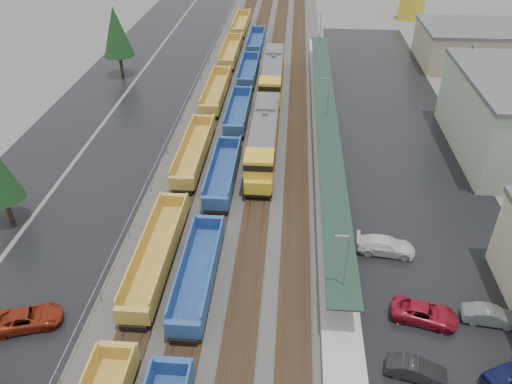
# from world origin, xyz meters

# --- Properties ---
(ballast_strip) EXTENTS (20.00, 160.00, 0.08)m
(ballast_strip) POSITION_xyz_m (0.00, 60.00, 0.04)
(ballast_strip) COLOR #302D2B
(ballast_strip) RESTS_ON ground
(trackbed) EXTENTS (14.60, 160.00, 0.22)m
(trackbed) POSITION_xyz_m (-0.00, 60.00, 0.16)
(trackbed) COLOR black
(trackbed) RESTS_ON ground
(west_parking_lot) EXTENTS (10.00, 160.00, 0.02)m
(west_parking_lot) POSITION_xyz_m (-15.00, 60.00, 0.01)
(west_parking_lot) COLOR black
(west_parking_lot) RESTS_ON ground
(west_road) EXTENTS (9.00, 160.00, 0.02)m
(west_road) POSITION_xyz_m (-25.00, 60.00, 0.01)
(west_road) COLOR black
(west_road) RESTS_ON ground
(east_commuter_lot) EXTENTS (16.00, 100.00, 0.02)m
(east_commuter_lot) POSITION_xyz_m (19.00, 50.00, 0.01)
(east_commuter_lot) COLOR black
(east_commuter_lot) RESTS_ON ground
(station_platform) EXTENTS (3.00, 80.00, 8.00)m
(station_platform) POSITION_xyz_m (9.50, 50.01, 0.73)
(station_platform) COLOR #9E9B93
(station_platform) RESTS_ON ground
(chainlink_fence) EXTENTS (0.08, 160.04, 2.02)m
(chainlink_fence) POSITION_xyz_m (-9.50, 58.44, 1.61)
(chainlink_fence) COLOR gray
(chainlink_fence) RESTS_ON ground
(tree_west_far) EXTENTS (4.84, 4.84, 11.00)m
(tree_west_far) POSITION_xyz_m (-23.00, 70.00, 7.12)
(tree_west_far) COLOR #332316
(tree_west_far) RESTS_ON ground
(tree_east) EXTENTS (4.40, 4.40, 10.00)m
(tree_east) POSITION_xyz_m (28.00, 58.00, 6.47)
(tree_east) COLOR #332316
(tree_east) RESTS_ON ground
(locomotive_lead) EXTENTS (3.07, 20.21, 4.57)m
(locomotive_lead) POSITION_xyz_m (2.00, 44.19, 2.43)
(locomotive_lead) COLOR black
(locomotive_lead) RESTS_ON ground
(locomotive_trail) EXTENTS (3.07, 20.21, 4.57)m
(locomotive_trail) POSITION_xyz_m (2.00, 65.19, 2.43)
(locomotive_trail) COLOR black
(locomotive_trail) RESTS_ON ground
(well_string_yellow) EXTENTS (2.74, 125.26, 2.43)m
(well_string_yellow) POSITION_xyz_m (-6.00, 43.07, 1.20)
(well_string_yellow) COLOR #AE7A30
(well_string_yellow) RESTS_ON ground
(well_string_blue) EXTENTS (2.72, 108.47, 2.42)m
(well_string_blue) POSITION_xyz_m (-2.00, 38.51, 1.19)
(well_string_blue) COLOR navy
(well_string_blue) RESTS_ON ground
(storage_tank) EXTENTS (5.46, 5.46, 5.46)m
(storage_tank) POSITION_xyz_m (30.64, 109.12, 2.73)
(storage_tank) COLOR gold
(storage_tank) RESTS_ON ground
(parked_car_west_c) EXTENTS (3.86, 5.62, 1.43)m
(parked_car_west_c) POSITION_xyz_m (-14.22, 17.22, 0.71)
(parked_car_west_c) COLOR maroon
(parked_car_west_c) RESTS_ON ground
(parked_car_east_a) EXTENTS (2.27, 4.31, 1.35)m
(parked_car_east_a) POSITION_xyz_m (14.38, 14.86, 0.68)
(parked_car_east_a) COLOR black
(parked_car_east_a) RESTS_ON ground
(parked_car_east_b) EXTENTS (3.46, 5.45, 1.40)m
(parked_car_east_b) POSITION_xyz_m (15.96, 20.09, 0.70)
(parked_car_east_b) COLOR maroon
(parked_car_east_b) RESTS_ON ground
(parked_car_east_c) EXTENTS (2.67, 5.48, 1.53)m
(parked_car_east_c) POSITION_xyz_m (14.07, 27.94, 0.77)
(parked_car_east_c) COLOR silver
(parked_car_east_c) RESTS_ON ground
(parked_car_east_e) EXTENTS (1.94, 4.28, 1.36)m
(parked_car_east_e) POSITION_xyz_m (20.93, 20.22, 0.68)
(parked_car_east_e) COLOR #5B5E60
(parked_car_east_e) RESTS_ON ground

